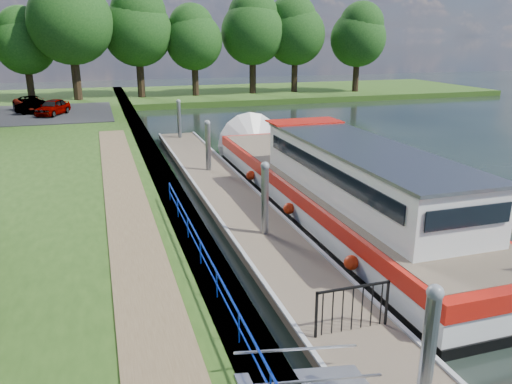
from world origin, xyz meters
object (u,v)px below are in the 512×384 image
object	(u,v)px
pontoon	(231,200)
car_d	(33,104)
barge	(324,183)
car_b	(39,107)
car_a	(53,107)

from	to	relation	value
pontoon	car_d	xyz separation A→B (m)	(-10.33, 26.31, 1.29)
barge	car_d	bearing A→B (deg)	116.52
pontoon	barge	world-z (taller)	barge
pontoon	car_b	world-z (taller)	car_b
car_d	pontoon	bearing A→B (deg)	-92.02
car_a	car_d	distance (m)	3.14
pontoon	barge	distance (m)	4.03
car_a	car_b	size ratio (longest dim) A/B	1.09
pontoon	car_d	size ratio (longest dim) A/B	6.51
car_a	car_d	bearing A→B (deg)	148.16
barge	car_d	distance (m)	31.18
pontoon	car_d	bearing A→B (deg)	111.43
barge	car_b	size ratio (longest dim) A/B	6.19
pontoon	car_b	xyz separation A→B (m)	(-9.70, 24.59, 1.21)
car_b	car_d	bearing A→B (deg)	32.96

